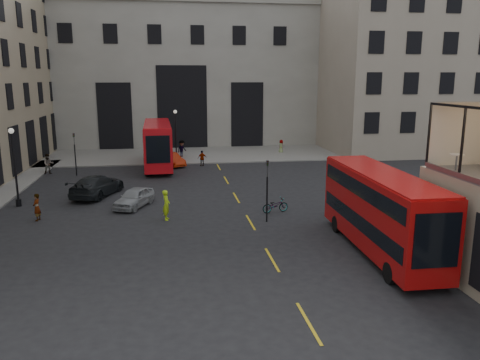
{
  "coord_description": "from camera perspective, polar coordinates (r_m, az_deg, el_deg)",
  "views": [
    {
      "loc": [
        -6.73,
        -14.69,
        8.6
      ],
      "look_at": [
        -2.88,
        10.47,
        3.0
      ],
      "focal_mm": 35.0,
      "sensor_mm": 36.0,
      "label": 1
    }
  ],
  "objects": [
    {
      "name": "ground",
      "position": [
        18.3,
        14.59,
        -16.05
      ],
      "size": [
        140.0,
        140.0,
        0.0
      ],
      "primitive_type": "plane",
      "color": "black",
      "rests_on": "ground"
    },
    {
      "name": "gateway",
      "position": [
        62.7,
        -7.31,
        13.04
      ],
      "size": [
        35.0,
        10.6,
        18.0
      ],
      "color": "#A19F96",
      "rests_on": "ground"
    },
    {
      "name": "building_right",
      "position": [
        60.87,
        17.86,
        13.53
      ],
      "size": [
        16.6,
        18.6,
        20.0
      ],
      "color": "#9F9180",
      "rests_on": "ground"
    },
    {
      "name": "pavement_far",
      "position": [
        53.38,
        -7.82,
        3.09
      ],
      "size": [
        40.0,
        12.0,
        0.12
      ],
      "primitive_type": "cube",
      "color": "slate",
      "rests_on": "ground"
    },
    {
      "name": "traffic_light_near",
      "position": [
        27.98,
        3.33,
        -0.36
      ],
      "size": [
        0.16,
        0.2,
        3.8
      ],
      "color": "black",
      "rests_on": "ground"
    },
    {
      "name": "traffic_light_far",
      "position": [
        43.92,
        -19.51,
        3.62
      ],
      "size": [
        0.16,
        0.2,
        3.8
      ],
      "color": "black",
      "rests_on": "ground"
    },
    {
      "name": "street_lamp_a",
      "position": [
        34.82,
        -25.7,
        0.91
      ],
      "size": [
        0.36,
        0.36,
        5.33
      ],
      "color": "black",
      "rests_on": "ground"
    },
    {
      "name": "street_lamp_b",
      "position": [
        49.09,
        -7.81,
        5.04
      ],
      "size": [
        0.36,
        0.36,
        5.33
      ],
      "color": "black",
      "rests_on": "ground"
    },
    {
      "name": "bus_near",
      "position": [
        24.14,
        16.75,
        -3.28
      ],
      "size": [
        2.55,
        10.27,
        4.08
      ],
      "color": "#A80B0B",
      "rests_on": "ground"
    },
    {
      "name": "bus_far",
      "position": [
        46.07,
        -10.0,
        4.54
      ],
      "size": [
        2.77,
        10.93,
        4.34
      ],
      "color": "red",
      "rests_on": "ground"
    },
    {
      "name": "car_a",
      "position": [
        32.43,
        -12.78,
        -2.1
      ],
      "size": [
        2.96,
        4.09,
        1.29
      ],
      "primitive_type": "imported",
      "rotation": [
        0.0,
        0.0,
        -0.42
      ],
      "color": "gray",
      "rests_on": "ground"
    },
    {
      "name": "car_b",
      "position": [
        46.78,
        -8.39,
        2.48
      ],
      "size": [
        2.95,
        4.09,
        1.28
      ],
      "primitive_type": "imported",
      "rotation": [
        0.0,
        0.0,
        0.46
      ],
      "color": "#B2280A",
      "rests_on": "ground"
    },
    {
      "name": "car_c",
      "position": [
        36.11,
        -17.03,
        -0.65
      ],
      "size": [
        3.93,
        5.79,
        1.56
      ],
      "primitive_type": "imported",
      "rotation": [
        0.0,
        0.0,
        2.78
      ],
      "color": "black",
      "rests_on": "ground"
    },
    {
      "name": "bicycle",
      "position": [
        30.48,
        4.32,
        -3.1
      ],
      "size": [
        1.88,
        1.0,
        0.94
      ],
      "primitive_type": "imported",
      "rotation": [
        0.0,
        0.0,
        1.8
      ],
      "color": "gray",
      "rests_on": "ground"
    },
    {
      "name": "cyclist",
      "position": [
        29.06,
        -8.97,
        -3.03
      ],
      "size": [
        0.51,
        0.72,
        1.87
      ],
      "primitive_type": "imported",
      "rotation": [
        0.0,
        0.0,
        1.48
      ],
      "color": "#AFDF17",
      "rests_on": "ground"
    },
    {
      "name": "pedestrian_a",
      "position": [
        45.77,
        -22.32,
        1.82
      ],
      "size": [
        1.07,
        0.94,
        1.85
      ],
      "primitive_type": "imported",
      "rotation": [
        0.0,
        0.0,
        0.31
      ],
      "color": "gray",
      "rests_on": "ground"
    },
    {
      "name": "pedestrian_b",
      "position": [
        51.31,
        -7.09,
        3.76
      ],
      "size": [
        1.38,
        1.39,
        1.92
      ],
      "primitive_type": "imported",
      "rotation": [
        0.0,
        0.0,
        0.8
      ],
      "color": "gray",
      "rests_on": "ground"
    },
    {
      "name": "pedestrian_c",
      "position": [
        46.37,
        -4.64,
        2.66
      ],
      "size": [
        0.95,
        0.5,
        1.55
      ],
      "primitive_type": "imported",
      "rotation": [
        0.0,
        0.0,
        3.28
      ],
      "color": "gray",
      "rests_on": "ground"
    },
    {
      "name": "pedestrian_d",
      "position": [
        54.47,
        5.03,
        4.1
      ],
      "size": [
        0.81,
        0.9,
        1.54
      ],
      "primitive_type": "imported",
      "rotation": [
        0.0,
        0.0,
        2.11
      ],
      "color": "gray",
      "rests_on": "ground"
    },
    {
      "name": "pedestrian_e",
      "position": [
        31.16,
        -23.53,
        -3.07
      ],
      "size": [
        0.5,
        0.67,
        1.68
      ],
      "primitive_type": "imported",
      "rotation": [
        0.0,
        0.0,
        4.54
      ],
      "color": "gray",
      "rests_on": "ground"
    },
    {
      "name": "cafe_table_far",
      "position": [
        22.41,
        24.89,
        2.25
      ],
      "size": [
        0.6,
        0.6,
        0.75
      ],
      "color": "silver",
      "rests_on": "cafe_floor"
    }
  ]
}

